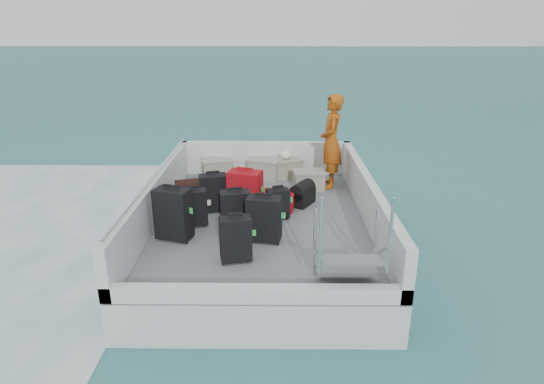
{
  "coord_description": "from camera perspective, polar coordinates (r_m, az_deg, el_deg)",
  "views": [
    {
      "loc": [
        0.22,
        -6.94,
        3.64
      ],
      "look_at": [
        0.17,
        0.22,
        1.0
      ],
      "focal_mm": 30.0,
      "sensor_mm": 36.0,
      "label": 1
    }
  ],
  "objects": [
    {
      "name": "suitcase_0",
      "position": [
        6.86,
        -12.29,
        -2.79
      ],
      "size": [
        0.58,
        0.43,
        0.79
      ],
      "primitive_type": "cube",
      "rotation": [
        0.0,
        0.0,
        -0.3
      ],
      "color": "black",
      "rests_on": "deck"
    },
    {
      "name": "white_bag",
      "position": [
        9.48,
        1.74,
        4.53
      ],
      "size": [
        0.24,
        0.24,
        0.18
      ],
      "primitive_type": "ellipsoid",
      "color": "white",
      "rests_on": "crate_2"
    },
    {
      "name": "suitcase_5",
      "position": [
        7.63,
        -3.39,
        -0.1
      ],
      "size": [
        0.61,
        0.46,
        0.75
      ],
      "primitive_type": "cube",
      "rotation": [
        0.0,
        0.0,
        -0.27
      ],
      "color": "#9F0C16",
      "rests_on": "deck"
    },
    {
      "name": "suitcase_8",
      "position": [
        7.94,
        0.18,
        -1.02
      ],
      "size": [
        0.79,
        0.59,
        0.29
      ],
      "primitive_type": "cube",
      "rotation": [
        0.0,
        0.0,
        1.41
      ],
      "color": "#9F0C16",
      "rests_on": "deck"
    },
    {
      "name": "duffel_0",
      "position": [
        8.38,
        -10.4,
        -0.09
      ],
      "size": [
        0.53,
        0.43,
        0.32
      ],
      "primitive_type": null,
      "rotation": [
        0.0,
        0.0,
        0.33
      ],
      "color": "black",
      "rests_on": "deck"
    },
    {
      "name": "crate_3",
      "position": [
        8.87,
        4.63,
        1.42
      ],
      "size": [
        0.6,
        0.45,
        0.34
      ],
      "primitive_type": "cube",
      "rotation": [
        0.0,
        0.0,
        0.12
      ],
      "color": "gray",
      "rests_on": "deck"
    },
    {
      "name": "ground",
      "position": [
        7.84,
        -1.24,
        -7.43
      ],
      "size": [
        160.0,
        160.0,
        0.0
      ],
      "primitive_type": "plane",
      "color": "#1B595F",
      "rests_on": "ground"
    },
    {
      "name": "yellow_bag",
      "position": [
        9.21,
        3.49,
        1.75
      ],
      "size": [
        0.28,
        0.26,
        0.22
      ],
      "primitive_type": "ellipsoid",
      "color": "yellow",
      "rests_on": "deck"
    },
    {
      "name": "suitcase_3",
      "position": [
        6.14,
        -4.59,
        -5.99
      ],
      "size": [
        0.46,
        0.33,
        0.63
      ],
      "primitive_type": "cube",
      "rotation": [
        0.0,
        0.0,
        0.22
      ],
      "color": "black",
      "rests_on": "deck"
    },
    {
      "name": "crate_1",
      "position": [
        9.5,
        -0.81,
        2.91
      ],
      "size": [
        0.76,
        0.65,
        0.38
      ],
      "primitive_type": "cube",
      "rotation": [
        0.0,
        0.0,
        -0.38
      ],
      "color": "gray",
      "rests_on": "deck"
    },
    {
      "name": "crate_0",
      "position": [
        9.62,
        -6.86,
        2.91
      ],
      "size": [
        0.69,
        0.56,
        0.36
      ],
      "primitive_type": "cube",
      "rotation": [
        0.0,
        0.0,
        0.27
      ],
      "color": "gray",
      "rests_on": "deck"
    },
    {
      "name": "suitcase_4",
      "position": [
        6.99,
        -4.62,
        -2.49
      ],
      "size": [
        0.49,
        0.35,
        0.66
      ],
      "primitive_type": "cube",
      "rotation": [
        0.0,
        0.0,
        0.2
      ],
      "color": "black",
      "rests_on": "deck"
    },
    {
      "name": "duffel_1",
      "position": [
        8.2,
        -3.97,
        -0.24
      ],
      "size": [
        0.47,
        0.31,
        0.32
      ],
      "primitive_type": null,
      "rotation": [
        0.0,
        0.0,
        0.03
      ],
      "color": "black",
      "rests_on": "deck"
    },
    {
      "name": "duffel_2",
      "position": [
        8.11,
        3.82,
        -0.47
      ],
      "size": [
        0.51,
        0.58,
        0.32
      ],
      "primitive_type": null,
      "rotation": [
        0.0,
        0.0,
        1.04
      ],
      "color": "black",
      "rests_on": "deck"
    },
    {
      "name": "passenger",
      "position": [
        8.89,
        7.44,
        6.29
      ],
      "size": [
        0.48,
        0.7,
        1.81
      ],
      "primitive_type": "imported",
      "rotation": [
        0.0,
        0.0,
        -1.65
      ],
      "color": "orange",
      "rests_on": "deck"
    },
    {
      "name": "suitcase_6",
      "position": [
        6.67,
        -1.01,
        -3.45
      ],
      "size": [
        0.54,
        0.38,
        0.68
      ],
      "primitive_type": "cube",
      "rotation": [
        0.0,
        0.0,
        -0.18
      ],
      "color": "black",
      "rests_on": "deck"
    },
    {
      "name": "suitcase_7",
      "position": [
        7.45,
        0.74,
        -1.55
      ],
      "size": [
        0.41,
        0.3,
        0.51
      ],
      "primitive_type": "cube",
      "rotation": [
        0.0,
        0.0,
        0.29
      ],
      "color": "black",
      "rests_on": "deck"
    },
    {
      "name": "ferry_hull",
      "position": [
        7.71,
        -1.26,
        -5.46
      ],
      "size": [
        3.6,
        5.0,
        0.6
      ],
      "primitive_type": "cube",
      "color": "silver",
      "rests_on": "ground"
    },
    {
      "name": "deck_fittings",
      "position": [
        7.13,
        1.41,
        -1.58
      ],
      "size": [
        3.6,
        5.0,
        0.9
      ],
      "color": "silver",
      "rests_on": "deck"
    },
    {
      "name": "deck",
      "position": [
        7.58,
        -1.27,
        -3.35
      ],
      "size": [
        3.3,
        4.7,
        0.02
      ],
      "primitive_type": "cube",
      "color": "slate",
      "rests_on": "ferry_hull"
    },
    {
      "name": "suitcase_1",
      "position": [
        7.28,
        -9.75,
        -2.02
      ],
      "size": [
        0.45,
        0.33,
        0.6
      ],
      "primitive_type": "cube",
      "rotation": [
        0.0,
        0.0,
        0.28
      ],
      "color": "black",
      "rests_on": "deck"
    },
    {
      "name": "crate_2",
      "position": [
        9.55,
        1.72,
        2.95
      ],
      "size": [
        0.72,
        0.61,
        0.37
      ],
      "primitive_type": "cube",
      "rotation": [
        0.0,
        0.0,
        0.35
      ],
      "color": "gray",
      "rests_on": "deck"
    },
    {
      "name": "suitcase_2",
      "position": [
        7.81,
        -7.33,
        -0.14
      ],
      "size": [
        0.51,
        0.38,
        0.65
      ],
      "primitive_type": "cube",
      "rotation": [
        0.0,
        0.0,
        0.27
      ],
      "color": "black",
      "rests_on": "deck"
    }
  ]
}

